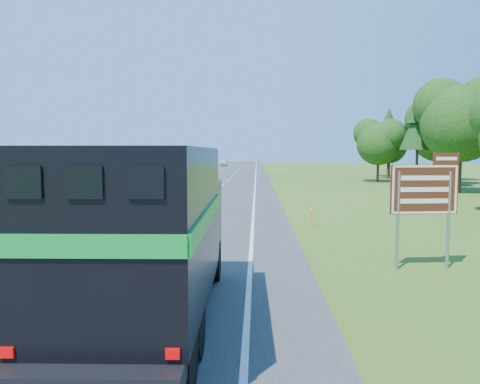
{
  "coord_description": "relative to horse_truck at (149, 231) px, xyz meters",
  "views": [
    {
      "loc": [
        5.72,
        -6.08,
        3.85
      ],
      "look_at": [
        4.85,
        17.71,
        1.8
      ],
      "focal_mm": 35.0,
      "sensor_mm": 36.0,
      "label": 1
    }
  ],
  "objects": [
    {
      "name": "road",
      "position": [
        -3.35,
        46.06,
        -2.1
      ],
      "size": [
        15.0,
        260.0,
        0.04
      ],
      "primitive_type": "cube",
      "color": "#38383A",
      "rests_on": "ground"
    },
    {
      "name": "lane_markings",
      "position": [
        -3.35,
        46.06,
        -2.08
      ],
      "size": [
        11.15,
        260.0,
        0.01
      ],
      "color": "yellow",
      "rests_on": "road"
    },
    {
      "name": "horse_truck",
      "position": [
        0.0,
        0.0,
        0.0
      ],
      "size": [
        2.94,
        8.85,
        3.89
      ],
      "rotation": [
        0.0,
        0.0,
        0.02
      ],
      "color": "black",
      "rests_on": "road"
    },
    {
      "name": "white_suv",
      "position": [
        -7.01,
        39.12,
        -1.12
      ],
      "size": [
        3.34,
        7.0,
        1.93
      ],
      "primitive_type": "imported",
      "rotation": [
        0.0,
        0.0,
        -0.02
      ],
      "color": "white",
      "rests_on": "road"
    },
    {
      "name": "far_car",
      "position": [
        -6.48,
        115.44,
        -1.33
      ],
      "size": [
        1.8,
        4.43,
        1.51
      ],
      "primitive_type": "imported",
      "rotation": [
        0.0,
        0.0,
        0.01
      ],
      "color": "silver",
      "rests_on": "road"
    },
    {
      "name": "exit_sign",
      "position": [
        7.84,
        5.3,
        0.36
      ],
      "size": [
        2.25,
        0.32,
        3.82
      ],
      "rotation": [
        0.0,
        0.0,
        0.11
      ],
      "color": "gray",
      "rests_on": "ground"
    },
    {
      "name": "delineator",
      "position": [
        5.2,
        14.02,
        -1.49
      ],
      "size": [
        0.1,
        0.05,
        1.18
      ],
      "color": "orange",
      "rests_on": "ground"
    }
  ]
}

